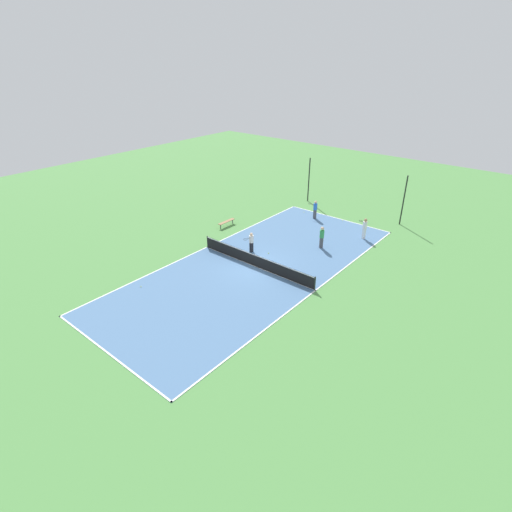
{
  "coord_description": "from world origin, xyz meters",
  "views": [
    {
      "loc": [
        16.51,
        -19.99,
        14.3
      ],
      "look_at": [
        0.0,
        0.0,
        0.9
      ],
      "focal_mm": 28.0,
      "sensor_mm": 36.0,
      "label": 1
    }
  ],
  "objects": [
    {
      "name": "tennis_ball_far_baseline",
      "position": [
        -0.58,
        2.25,
        0.06
      ],
      "size": [
        0.07,
        0.07,
        0.07
      ],
      "primitive_type": "sphere",
      "color": "#CCE033",
      "rests_on": "court_surface"
    },
    {
      "name": "tennis_ball_near_net",
      "position": [
        0.61,
        12.04,
        0.06
      ],
      "size": [
        0.07,
        0.07,
        0.07
      ],
      "primitive_type": "sphere",
      "color": "#CCE033",
      "rests_on": "court_surface"
    },
    {
      "name": "fence_post_back_left",
      "position": [
        -5.03,
        14.74,
        2.29
      ],
      "size": [
        0.12,
        0.12,
        4.59
      ],
      "color": "black",
      "rests_on": "ground_plane"
    },
    {
      "name": "player_far_white",
      "position": [
        -1.85,
        1.65,
        0.96
      ],
      "size": [
        0.51,
        0.98,
        1.64
      ],
      "rotation": [
        0.0,
        0.0,
        4.52
      ],
      "color": "black",
      "rests_on": "court_surface"
    },
    {
      "name": "player_far_green",
      "position": [
        2.05,
        5.81,
        1.08
      ],
      "size": [
        0.51,
        0.51,
        1.83
      ],
      "rotation": [
        0.0,
        0.0,
        0.91
      ],
      "color": "#4C4C51",
      "rests_on": "court_surface"
    },
    {
      "name": "tennis_net",
      "position": [
        0.0,
        0.0,
        0.53
      ],
      "size": [
        10.26,
        0.1,
        1.0
      ],
      "color": "black",
      "rests_on": "court_surface"
    },
    {
      "name": "fence_post_back_right",
      "position": [
        5.03,
        14.74,
        2.29
      ],
      "size": [
        0.12,
        0.12,
        4.59
      ],
      "color": "black",
      "rests_on": "ground_plane"
    },
    {
      "name": "bench",
      "position": [
        -7.01,
        4.27,
        0.39
      ],
      "size": [
        0.36,
        1.9,
        0.45
      ],
      "rotation": [
        0.0,
        0.0,
        1.57
      ],
      "color": "olive",
      "rests_on": "ground_plane"
    },
    {
      "name": "player_near_white",
      "position": [
        3.88,
        9.66,
        1.08
      ],
      "size": [
        0.98,
        0.71,
        1.82
      ],
      "rotation": [
        0.0,
        0.0,
        2.68
      ],
      "color": "white",
      "rests_on": "court_surface"
    },
    {
      "name": "tennis_ball_right_alley",
      "position": [
        -4.18,
        -7.2,
        0.06
      ],
      "size": [
        0.07,
        0.07,
        0.07
      ],
      "primitive_type": "sphere",
      "color": "#CCE033",
      "rests_on": "court_surface"
    },
    {
      "name": "tennis_ball_midcourt",
      "position": [
        -3.38,
        11.58,
        0.06
      ],
      "size": [
        0.07,
        0.07,
        0.07
      ],
      "primitive_type": "sphere",
      "color": "#CCE033",
      "rests_on": "court_surface"
    },
    {
      "name": "ground_plane",
      "position": [
        0.0,
        0.0,
        0.0
      ],
      "size": [
        80.0,
        80.0,
        0.0
      ],
      "primitive_type": "plane",
      "color": "#518E47"
    },
    {
      "name": "player_near_blue",
      "position": [
        -1.78,
        10.93,
        1.04
      ],
      "size": [
        0.96,
        0.41,
        1.75
      ],
      "rotation": [
        0.0,
        0.0,
        3.22
      ],
      "color": "#4C4C51",
      "rests_on": "court_surface"
    },
    {
      "name": "court_surface",
      "position": [
        0.0,
        0.0,
        0.01
      ],
      "size": [
        10.46,
        24.78,
        0.02
      ],
      "color": "#4C729E",
      "rests_on": "ground_plane"
    }
  ]
}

